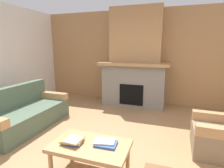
% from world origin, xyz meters
% --- Properties ---
extents(ground, '(9.00, 9.00, 0.00)m').
position_xyz_m(ground, '(0.00, 0.00, 0.00)').
color(ground, '#9E754C').
extents(wall_back_wood_panel, '(6.00, 0.12, 2.70)m').
position_xyz_m(wall_back_wood_panel, '(0.00, 3.00, 1.35)').
color(wall_back_wood_panel, '#A87A4C').
rests_on(wall_back_wood_panel, ground).
extents(fireplace, '(1.90, 0.82, 2.70)m').
position_xyz_m(fireplace, '(0.00, 2.62, 1.16)').
color(fireplace, gray).
rests_on(fireplace, ground).
extents(couch, '(0.86, 1.81, 0.85)m').
position_xyz_m(couch, '(-1.85, 0.41, 0.29)').
color(couch, '#4C604C').
rests_on(couch, ground).
extents(armchair, '(0.78, 0.78, 0.85)m').
position_xyz_m(armchair, '(1.81, 0.64, 0.29)').
color(armchair, '#847056').
rests_on(armchair, ground).
extents(coffee_table, '(1.00, 0.60, 0.43)m').
position_xyz_m(coffee_table, '(0.06, -0.44, 0.38)').
color(coffee_table, tan).
rests_on(coffee_table, ground).
extents(book_stack_near_edge, '(0.29, 0.26, 0.07)m').
position_xyz_m(book_stack_near_edge, '(-0.16, -0.49, 0.47)').
color(book_stack_near_edge, '#335699').
rests_on(book_stack_near_edge, coffee_table).
extents(book_stack_center, '(0.31, 0.23, 0.05)m').
position_xyz_m(book_stack_center, '(0.25, -0.39, 0.45)').
color(book_stack_center, '#335699').
rests_on(book_stack_center, coffee_table).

